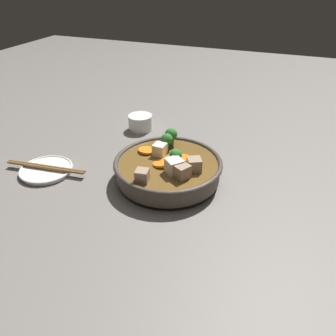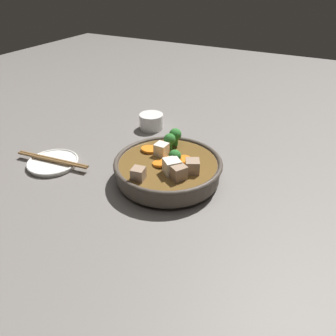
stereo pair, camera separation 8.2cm
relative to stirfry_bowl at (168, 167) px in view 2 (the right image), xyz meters
name	(u,v)px [view 2 (the right image)]	position (x,y,z in m)	size (l,w,h in m)	color
ground_plane	(168,180)	(0.00, 0.00, -0.04)	(3.00, 3.00, 0.00)	slate
stirfry_bowl	(168,167)	(0.00, 0.00, 0.00)	(0.27, 0.27, 0.10)	#51473D
side_saucer	(53,162)	(-0.08, 0.31, -0.03)	(0.14, 0.14, 0.01)	white
tea_cup	(151,121)	(0.24, 0.19, -0.01)	(0.08, 0.08, 0.05)	white
chopsticks_pair	(52,160)	(-0.08, 0.31, -0.02)	(0.04, 0.22, 0.01)	olive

